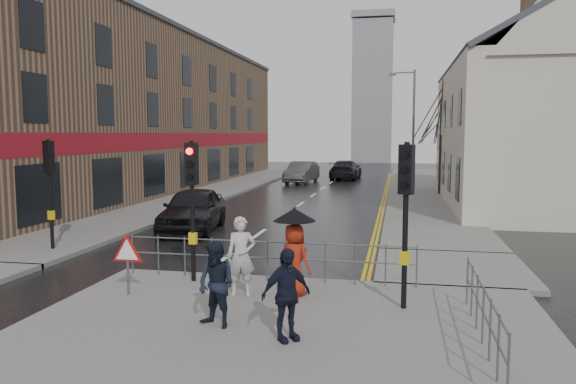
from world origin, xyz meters
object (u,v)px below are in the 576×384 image
at_px(pedestrian_with_umbrella, 294,247).
at_px(car_mid, 302,172).
at_px(pedestrian_d, 286,295).
at_px(car_parked, 193,209).
at_px(pedestrian_b, 216,285).
at_px(pedestrian_a, 241,256).

height_order(pedestrian_with_umbrella, car_mid, pedestrian_with_umbrella).
height_order(pedestrian_d, car_parked, pedestrian_d).
bearing_deg(pedestrian_with_umbrella, car_mid, 99.51).
bearing_deg(pedestrian_b, pedestrian_a, 116.53).
height_order(pedestrian_b, car_parked, pedestrian_b).
xyz_separation_m(pedestrian_with_umbrella, car_mid, (-4.98, 29.77, -0.42)).
distance_m(pedestrian_with_umbrella, car_mid, 30.19).
bearing_deg(pedestrian_b, car_parked, 136.11).
bearing_deg(pedestrian_d, car_parked, 75.97).
height_order(pedestrian_b, pedestrian_d, pedestrian_d).
xyz_separation_m(pedestrian_a, pedestrian_d, (1.52, -2.52, -0.06)).
bearing_deg(pedestrian_d, pedestrian_a, 78.91).
bearing_deg(pedestrian_b, car_mid, 120.18).
relative_size(pedestrian_with_umbrella, pedestrian_d, 1.20).
xyz_separation_m(pedestrian_d, car_mid, (-5.35, 32.48, -0.14)).
xyz_separation_m(car_parked, car_mid, (0.48, 21.60, -0.02)).
distance_m(pedestrian_d, car_mid, 32.92).
bearing_deg(pedestrian_with_umbrella, pedestrian_a, -170.65).
bearing_deg(car_parked, pedestrian_d, -69.29).
bearing_deg(pedestrian_with_umbrella, pedestrian_b, -114.39).
distance_m(pedestrian_d, car_parked, 12.35).
relative_size(pedestrian_b, pedestrian_d, 0.98).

